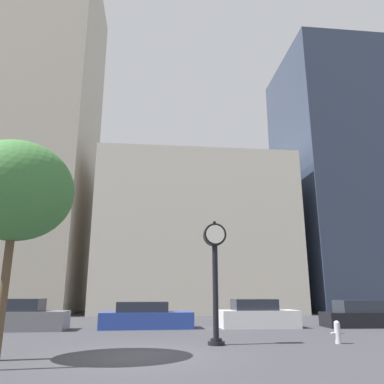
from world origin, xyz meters
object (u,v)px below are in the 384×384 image
object	(u,v)px
car_grey	(19,317)
car_blue	(146,317)
car_white	(257,315)
car_black	(364,316)
bare_tree	(16,191)
street_clock	(215,263)
fire_hydrant_near	(337,332)

from	to	relation	value
car_grey	car_blue	xyz separation A→B (m)	(6.08, 0.41, -0.07)
car_grey	car_blue	size ratio (longest dim) A/B	0.94
car_white	car_blue	bearing A→B (deg)	177.77
car_grey	car_white	size ratio (longest dim) A/B	1.10
car_blue	car_white	size ratio (longest dim) A/B	1.17
car_black	bare_tree	size ratio (longest dim) A/B	0.72
street_clock	car_grey	xyz separation A→B (m)	(-8.64, 5.99, -2.20)
car_black	car_blue	bearing A→B (deg)	-178.80
car_blue	street_clock	bearing A→B (deg)	-69.67
car_blue	bare_tree	xyz separation A→B (m)	(-3.87, -8.80, 4.17)
street_clock	bare_tree	bearing A→B (deg)	-159.52
car_grey	bare_tree	xyz separation A→B (m)	(2.21, -8.39, 4.10)
car_white	street_clock	bearing A→B (deg)	-117.94
street_clock	car_grey	bearing A→B (deg)	145.28
car_white	car_black	xyz separation A→B (m)	(5.73, -0.25, -0.04)
street_clock	car_blue	bearing A→B (deg)	111.78
car_grey	bare_tree	bearing A→B (deg)	-75.25
car_white	fire_hydrant_near	bearing A→B (deg)	-79.97
fire_hydrant_near	bare_tree	size ratio (longest dim) A/B	0.13
street_clock	car_grey	distance (m)	10.74
street_clock	fire_hydrant_near	bearing A→B (deg)	-1.36
car_white	fire_hydrant_near	size ratio (longest dim) A/B	5.14
fire_hydrant_near	car_blue	bearing A→B (deg)	136.96
car_grey	bare_tree	world-z (taller)	bare_tree
car_black	bare_tree	distance (m)	18.01
car_black	car_white	bearing A→B (deg)	-179.21
car_white	fire_hydrant_near	distance (m)	6.44
car_grey	car_black	bearing A→B (deg)	-0.04
car_blue	fire_hydrant_near	xyz separation A→B (m)	(6.97, -6.50, -0.15)
car_grey	bare_tree	distance (m)	9.60
fire_hydrant_near	bare_tree	world-z (taller)	bare_tree
fire_hydrant_near	bare_tree	xyz separation A→B (m)	(-10.84, -2.30, 4.32)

